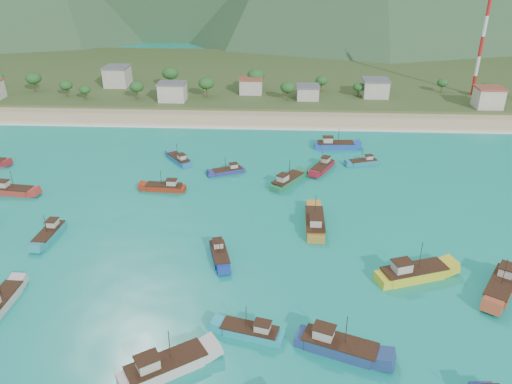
{
  "coord_description": "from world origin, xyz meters",
  "views": [
    {
      "loc": [
        9.0,
        -80.45,
        51.75
      ],
      "look_at": [
        3.79,
        18.0,
        3.0
      ],
      "focal_mm": 35.0,
      "sensor_mm": 36.0,
      "label": 1
    }
  ],
  "objects_px": {
    "boat_7": "(220,255)",
    "boat_22": "(0,303)",
    "boat_8": "(323,167)",
    "boat_17": "(363,162)",
    "boat_4": "(179,160)",
    "boat_21": "(165,367)",
    "boat_23": "(315,224)",
    "radio_tower": "(483,36)",
    "boat_6": "(287,181)",
    "boat_5": "(228,171)",
    "boat_11": "(335,145)",
    "boat_12": "(338,347)",
    "boat_16": "(50,234)",
    "boat_9": "(165,188)",
    "boat_25": "(251,332)",
    "boat_24": "(12,191)",
    "boat_3": "(501,286)",
    "boat_26": "(413,274)"
  },
  "relations": [
    {
      "from": "boat_25",
      "to": "boat_8",
      "type": "bearing_deg",
      "value": 0.84
    },
    {
      "from": "boat_12",
      "to": "boat_22",
      "type": "distance_m",
      "value": 53.25
    },
    {
      "from": "boat_5",
      "to": "boat_23",
      "type": "relative_size",
      "value": 0.7
    },
    {
      "from": "boat_12",
      "to": "boat_24",
      "type": "height_order",
      "value": "boat_12"
    },
    {
      "from": "radio_tower",
      "to": "boat_8",
      "type": "bearing_deg",
      "value": -130.86
    },
    {
      "from": "boat_8",
      "to": "boat_21",
      "type": "bearing_deg",
      "value": 96.67
    },
    {
      "from": "boat_21",
      "to": "boat_23",
      "type": "distance_m",
      "value": 45.61
    },
    {
      "from": "boat_16",
      "to": "boat_17",
      "type": "bearing_deg",
      "value": -146.19
    },
    {
      "from": "boat_12",
      "to": "boat_16",
      "type": "relative_size",
      "value": 1.28
    },
    {
      "from": "boat_22",
      "to": "boat_25",
      "type": "distance_m",
      "value": 40.55
    },
    {
      "from": "radio_tower",
      "to": "boat_23",
      "type": "relative_size",
      "value": 3.45
    },
    {
      "from": "boat_8",
      "to": "boat_17",
      "type": "distance_m",
      "value": 11.83
    },
    {
      "from": "boat_24",
      "to": "boat_11",
      "type": "bearing_deg",
      "value": 119.76
    },
    {
      "from": "boat_4",
      "to": "boat_26",
      "type": "bearing_deg",
      "value": -81.94
    },
    {
      "from": "boat_7",
      "to": "boat_11",
      "type": "distance_m",
      "value": 62.75
    },
    {
      "from": "boat_9",
      "to": "boat_16",
      "type": "height_order",
      "value": "boat_16"
    },
    {
      "from": "boat_7",
      "to": "boat_25",
      "type": "relative_size",
      "value": 0.96
    },
    {
      "from": "boat_3",
      "to": "boat_23",
      "type": "xyz_separation_m",
      "value": [
        -29.99,
        19.23,
        0.02
      ]
    },
    {
      "from": "boat_4",
      "to": "boat_17",
      "type": "height_order",
      "value": "boat_4"
    },
    {
      "from": "boat_26",
      "to": "boat_25",
      "type": "bearing_deg",
      "value": -79.35
    },
    {
      "from": "boat_5",
      "to": "boat_11",
      "type": "height_order",
      "value": "boat_11"
    },
    {
      "from": "boat_16",
      "to": "boat_23",
      "type": "height_order",
      "value": "boat_23"
    },
    {
      "from": "boat_11",
      "to": "boat_23",
      "type": "xyz_separation_m",
      "value": [
        -8.05,
        -45.09,
        0.1
      ]
    },
    {
      "from": "boat_17",
      "to": "boat_5",
      "type": "bearing_deg",
      "value": 83.69
    },
    {
      "from": "boat_7",
      "to": "boat_11",
      "type": "xyz_separation_m",
      "value": [
        26.18,
        57.03,
        0.24
      ]
    },
    {
      "from": "boat_9",
      "to": "boat_21",
      "type": "bearing_deg",
      "value": -164.42
    },
    {
      "from": "boat_5",
      "to": "boat_16",
      "type": "relative_size",
      "value": 0.88
    },
    {
      "from": "boat_8",
      "to": "boat_24",
      "type": "distance_m",
      "value": 75.21
    },
    {
      "from": "boat_5",
      "to": "boat_17",
      "type": "height_order",
      "value": "boat_5"
    },
    {
      "from": "boat_11",
      "to": "boat_12",
      "type": "xyz_separation_m",
      "value": [
        -6.6,
        -79.84,
        0.06
      ]
    },
    {
      "from": "boat_17",
      "to": "boat_24",
      "type": "xyz_separation_m",
      "value": [
        -84.11,
        -22.07,
        0.26
      ]
    },
    {
      "from": "boat_4",
      "to": "boat_11",
      "type": "xyz_separation_m",
      "value": [
        42.36,
        12.31,
        0.22
      ]
    },
    {
      "from": "boat_12",
      "to": "boat_7",
      "type": "bearing_deg",
      "value": -119.07
    },
    {
      "from": "boat_6",
      "to": "boat_22",
      "type": "height_order",
      "value": "boat_6"
    },
    {
      "from": "boat_6",
      "to": "boat_21",
      "type": "height_order",
      "value": "boat_21"
    },
    {
      "from": "boat_4",
      "to": "boat_8",
      "type": "relative_size",
      "value": 0.91
    },
    {
      "from": "boat_17",
      "to": "boat_4",
      "type": "bearing_deg",
      "value": 72.58
    },
    {
      "from": "boat_5",
      "to": "boat_7",
      "type": "xyz_separation_m",
      "value": [
        2.38,
        -38.12,
        0.09
      ]
    },
    {
      "from": "boat_7",
      "to": "boat_22",
      "type": "height_order",
      "value": "boat_22"
    },
    {
      "from": "boat_8",
      "to": "boat_9",
      "type": "bearing_deg",
      "value": 47.41
    },
    {
      "from": "boat_21",
      "to": "boat_26",
      "type": "distance_m",
      "value": 44.67
    },
    {
      "from": "radio_tower",
      "to": "boat_11",
      "type": "relative_size",
      "value": 3.67
    },
    {
      "from": "boat_21",
      "to": "boat_24",
      "type": "relative_size",
      "value": 1.13
    },
    {
      "from": "boat_5",
      "to": "boat_22",
      "type": "relative_size",
      "value": 0.83
    },
    {
      "from": "boat_9",
      "to": "boat_7",
      "type": "bearing_deg",
      "value": -146.28
    },
    {
      "from": "boat_24",
      "to": "boat_8",
      "type": "bearing_deg",
      "value": 110.27
    },
    {
      "from": "boat_17",
      "to": "boat_7",
      "type": "bearing_deg",
      "value": 125.69
    },
    {
      "from": "boat_3",
      "to": "boat_22",
      "type": "xyz_separation_m",
      "value": [
        -81.34,
        -8.58,
        -0.18
      ]
    },
    {
      "from": "boat_5",
      "to": "boat_23",
      "type": "distance_m",
      "value": 33.26
    },
    {
      "from": "boat_12",
      "to": "boat_23",
      "type": "bearing_deg",
      "value": -157.33
    }
  ]
}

